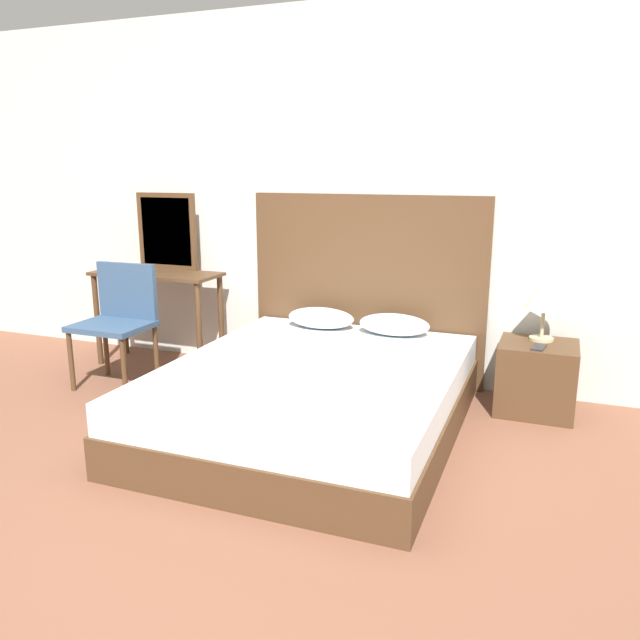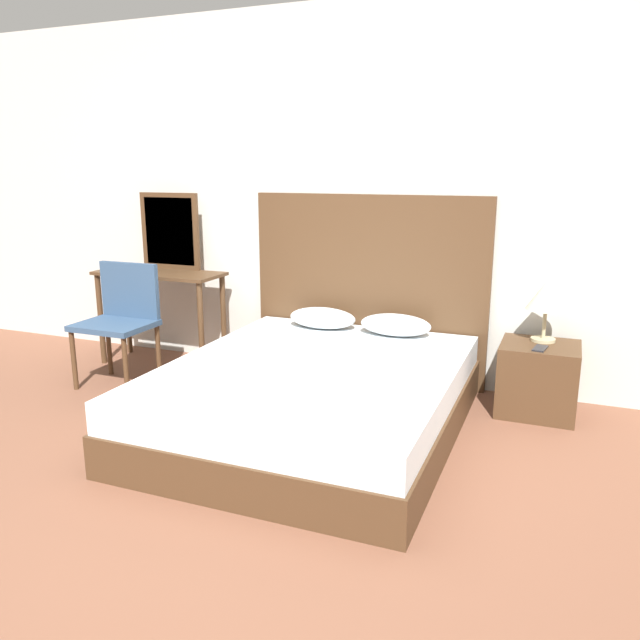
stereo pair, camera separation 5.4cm
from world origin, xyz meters
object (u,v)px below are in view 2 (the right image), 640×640
at_px(phone_on_bed, 335,352).
at_px(nightstand, 538,379).
at_px(table_lamp, 547,296).
at_px(phone_on_nightstand, 540,348).
at_px(bed, 314,397).
at_px(vanity_desk, 160,290).
at_px(chair, 121,314).

xyz_separation_m(phone_on_bed, nightstand, (1.20, 0.53, -0.19)).
relative_size(phone_on_bed, table_lamp, 0.38).
height_order(phone_on_bed, table_lamp, table_lamp).
bearing_deg(phone_on_nightstand, bed, -151.31).
xyz_separation_m(nightstand, vanity_desk, (-2.89, -0.03, 0.38)).
relative_size(table_lamp, chair, 0.46).
relative_size(table_lamp, phone_on_nightstand, 2.57).
distance_m(table_lamp, vanity_desk, 2.90).
relative_size(bed, table_lamp, 5.03).
bearing_deg(nightstand, phone_on_bed, -156.22).
bearing_deg(nightstand, vanity_desk, -179.34).
xyz_separation_m(phone_on_nightstand, chair, (-2.89, -0.40, 0.05)).
height_order(phone_on_nightstand, chair, chair).
bearing_deg(chair, bed, -9.74).
xyz_separation_m(nightstand, chair, (-2.89, -0.51, 0.29)).
distance_m(phone_on_bed, table_lamp, 1.40).
bearing_deg(vanity_desk, chair, -90.01).
bearing_deg(chair, vanity_desk, 89.99).
bearing_deg(vanity_desk, phone_on_nightstand, -1.56).
bearing_deg(table_lamp, chair, -168.25).
relative_size(phone_on_bed, nightstand, 0.32).
bearing_deg(nightstand, phone_on_nightstand, -89.38).
bearing_deg(nightstand, chair, -169.94).
height_order(bed, nightstand, nightstand).
relative_size(phone_on_bed, vanity_desk, 0.15).
bearing_deg(phone_on_bed, table_lamp, 27.10).
relative_size(bed, nightstand, 4.23).
xyz_separation_m(bed, table_lamp, (1.25, 0.88, 0.55)).
bearing_deg(table_lamp, vanity_desk, -177.57).
xyz_separation_m(phone_on_bed, table_lamp, (1.21, 0.62, 0.34)).
xyz_separation_m(phone_on_bed, phone_on_nightstand, (1.21, 0.42, 0.05)).
height_order(nightstand, vanity_desk, vanity_desk).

